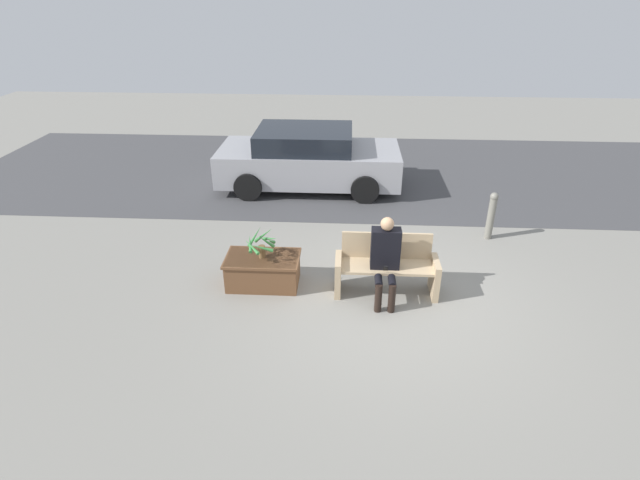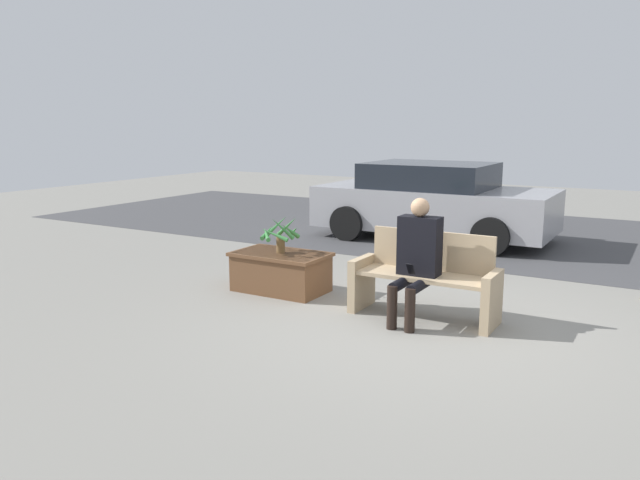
# 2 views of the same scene
# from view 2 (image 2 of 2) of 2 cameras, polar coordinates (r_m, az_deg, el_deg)

# --- Properties ---
(ground_plane) EXTENTS (30.00, 30.00, 0.00)m
(ground_plane) POSITION_cam_2_polar(r_m,az_deg,el_deg) (6.42, 9.41, -7.79)
(ground_plane) COLOR gray
(road_surface) EXTENTS (20.00, 6.00, 0.01)m
(road_surface) POSITION_cam_2_polar(r_m,az_deg,el_deg) (11.72, 19.39, 0.20)
(road_surface) COLOR #424244
(road_surface) RESTS_ON ground_plane
(bench) EXTENTS (1.52, 0.51, 0.89)m
(bench) POSITION_cam_2_polar(r_m,az_deg,el_deg) (6.63, 9.61, -3.47)
(bench) COLOR tan
(bench) RESTS_ON ground_plane
(person_seated) EXTENTS (0.42, 0.62, 1.27)m
(person_seated) POSITION_cam_2_polar(r_m,az_deg,el_deg) (6.42, 8.81, -1.32)
(person_seated) COLOR black
(person_seated) RESTS_ON ground_plane
(planter_box) EXTENTS (1.13, 0.69, 0.48)m
(planter_box) POSITION_cam_2_polar(r_m,az_deg,el_deg) (7.57, -3.59, -2.79)
(planter_box) COLOR brown
(planter_box) RESTS_ON ground_plane
(potted_plant) EXTENTS (0.52, 0.52, 0.46)m
(potted_plant) POSITION_cam_2_polar(r_m,az_deg,el_deg) (7.47, -3.68, 0.63)
(potted_plant) COLOR brown
(potted_plant) RESTS_ON planter_box
(parked_car) EXTENTS (4.01, 1.98, 1.33)m
(parked_car) POSITION_cam_2_polar(r_m,az_deg,el_deg) (11.06, 10.32, 3.49)
(parked_car) COLOR #99999E
(parked_car) RESTS_ON ground_plane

